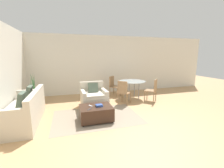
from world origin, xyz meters
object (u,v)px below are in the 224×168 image
object	(u,v)px
dining_chair_near_right	(153,89)
dining_chair_far_left	(114,85)
potted_plant	(35,98)
tv_remote_secondary	(91,106)
book_stack	(99,105)
ottoman	(96,113)
tv_remote_primary	(89,109)
dining_table	(132,83)
dining_chair_near_left	(123,91)
armchair	(94,98)
couch	(25,111)

from	to	relation	value
dining_chair_near_right	dining_chair_far_left	world-z (taller)	same
potted_plant	tv_remote_secondary	bearing A→B (deg)	-45.91
book_stack	tv_remote_secondary	size ratio (longest dim) A/B	1.41
ottoman	potted_plant	size ratio (longest dim) A/B	0.73
ottoman	tv_remote_primary	xyz separation A→B (m)	(-0.21, -0.19, 0.19)
ottoman	dining_chair_near_right	distance (m)	2.76
ottoman	dining_chair_far_left	distance (m)	2.69
tv_remote_primary	dining_table	distance (m)	2.86
tv_remote_secondary	dining_table	size ratio (longest dim) A/B	0.13
dining_table	dining_chair_far_left	bearing A→B (deg)	135.00
ottoman	potted_plant	xyz separation A→B (m)	(-1.92, 1.93, 0.06)
dining_chair_far_left	tv_remote_primary	bearing A→B (deg)	-119.90
dining_table	dining_chair_near_left	xyz separation A→B (m)	(-0.62, -0.62, -0.16)
armchair	dining_chair_near_left	size ratio (longest dim) A/B	1.06
potted_plant	dining_table	xyz separation A→B (m)	(3.80, -0.19, 0.39)
armchair	dining_table	size ratio (longest dim) A/B	0.85
dining_chair_near_left	dining_chair_far_left	distance (m)	1.25
tv_remote_secondary	dining_chair_far_left	bearing A→B (deg)	58.59
dining_chair_near_left	armchair	bearing A→B (deg)	-177.40
dining_chair_far_left	dining_chair_near_left	bearing A→B (deg)	-90.00
couch	dining_chair_near_left	distance (m)	3.23
armchair	potted_plant	xyz separation A→B (m)	(-2.05, 0.86, -0.07)
dining_table	dining_chair_near_right	size ratio (longest dim) A/B	1.25
dining_table	dining_chair_near_left	bearing A→B (deg)	-135.00
dining_chair_near_right	book_stack	bearing A→B (deg)	-154.60
ottoman	dining_table	xyz separation A→B (m)	(1.88, 1.74, 0.45)
dining_chair_near_left	dining_chair_near_right	size ratio (longest dim) A/B	1.00
couch	tv_remote_secondary	world-z (taller)	couch
tv_remote_secondary	potted_plant	xyz separation A→B (m)	(-1.79, 1.84, -0.13)
tv_remote_secondary	ottoman	bearing A→B (deg)	-30.98
armchair	book_stack	bearing A→B (deg)	-91.66
armchair	couch	bearing A→B (deg)	-162.37
couch	dining_table	size ratio (longest dim) A/B	1.81
book_stack	dining_chair_near_right	size ratio (longest dim) A/B	0.24
dining_table	dining_chair_near_right	world-z (taller)	dining_chair_near_right
dining_table	dining_chair_far_left	distance (m)	0.90
book_stack	tv_remote_primary	bearing A→B (deg)	-151.91
potted_plant	dining_chair_near_right	world-z (taller)	potted_plant
tv_remote_secondary	dining_chair_near_right	xyz separation A→B (m)	(2.64, 1.03, 0.10)
couch	book_stack	distance (m)	2.04
dining_chair_near_left	couch	bearing A→B (deg)	-167.61
tv_remote_primary	dining_chair_near_left	world-z (taller)	dining_chair_near_left
book_stack	tv_remote_primary	size ratio (longest dim) A/B	1.57
armchair	ottoman	size ratio (longest dim) A/B	1.07
tv_remote_primary	dining_chair_near_left	xyz separation A→B (m)	(1.47, 1.31, 0.10)
dining_chair_near_right	couch	bearing A→B (deg)	-171.06
potted_plant	dining_chair_near_right	xyz separation A→B (m)	(4.43, -0.81, 0.23)
tv_remote_primary	dining_chair_far_left	size ratio (longest dim) A/B	0.15
armchair	potted_plant	distance (m)	2.22
book_stack	tv_remote_primary	world-z (taller)	book_stack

